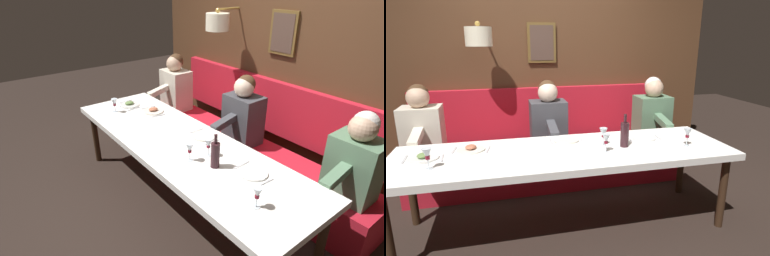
{
  "view_description": "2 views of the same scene",
  "coord_description": "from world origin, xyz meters",
  "views": [
    {
      "loc": [
        -1.53,
        -2.16,
        2.16
      ],
      "look_at": [
        0.05,
        -0.12,
        0.92
      ],
      "focal_mm": 29.05,
      "sensor_mm": 36.0,
      "label": 1
    },
    {
      "loc": [
        -2.58,
        0.52,
        1.69
      ],
      "look_at": [
        0.05,
        -0.12,
        0.92
      ],
      "focal_mm": 29.89,
      "sensor_mm": 36.0,
      "label": 2
    }
  ],
  "objects": [
    {
      "name": "wine_glass_1",
      "position": [
        0.05,
        -0.36,
        0.86
      ],
      "size": [
        0.07,
        0.07,
        0.16
      ],
      "color": "silver",
      "rests_on": "dining_table"
    },
    {
      "name": "wine_glass_3",
      "position": [
        -0.14,
        -1.09,
        0.86
      ],
      "size": [
        0.07,
        0.07,
        0.16
      ],
      "color": "silver",
      "rests_on": "dining_table"
    },
    {
      "name": "place_setting_1",
      "position": [
        0.15,
        -0.8,
        0.75
      ],
      "size": [
        0.24,
        0.31,
        0.01
      ],
      "color": "white",
      "rests_on": "dining_table"
    },
    {
      "name": "place_setting_2",
      "position": [
        0.25,
        -0.06,
        0.75
      ],
      "size": [
        0.24,
        0.31,
        0.01
      ],
      "color": "silver",
      "rests_on": "dining_table"
    },
    {
      "name": "place_setting_3",
      "position": [
        0.19,
        0.81,
        0.75
      ],
      "size": [
        0.24,
        0.33,
        0.05
      ],
      "color": "silver",
      "rests_on": "dining_table"
    },
    {
      "name": "back_wall_panel",
      "position": [
        1.46,
        0.01,
        1.36
      ],
      "size": [
        0.59,
        4.34,
        2.9
      ],
      "color": "#51331E",
      "rests_on": "ground_plane"
    },
    {
      "name": "dining_table",
      "position": [
        0.0,
        0.0,
        0.68
      ],
      "size": [
        0.9,
        2.94,
        0.74
      ],
      "color": "white",
      "rests_on": "ground_plane"
    },
    {
      "name": "wine_bottle",
      "position": [
        -0.03,
        -0.53,
        0.86
      ],
      "size": [
        0.08,
        0.08,
        0.3
      ],
      "color": "#33191E",
      "rests_on": "dining_table"
    },
    {
      "name": "ground_plane",
      "position": [
        0.0,
        0.0,
        0.0
      ],
      "size": [
        12.0,
        12.0,
        0.0
      ],
      "primitive_type": "plane",
      "color": "black"
    },
    {
      "name": "wine_glass_0",
      "position": [
        -0.13,
        -0.32,
        0.86
      ],
      "size": [
        0.07,
        0.07,
        0.16
      ],
      "color": "silver",
      "rests_on": "dining_table"
    },
    {
      "name": "place_setting_0",
      "position": [
        0.06,
        1.17,
        0.75
      ],
      "size": [
        0.24,
        0.32,
        0.05
      ],
      "color": "silver",
      "rests_on": "dining_table"
    },
    {
      "name": "wine_glass_2",
      "position": [
        -0.17,
        1.08,
        0.86
      ],
      "size": [
        0.07,
        0.07,
        0.16
      ],
      "color": "silver",
      "rests_on": "dining_table"
    },
    {
      "name": "banquette_bench",
      "position": [
        0.89,
        0.0,
        0.23
      ],
      "size": [
        0.52,
        3.14,
        0.45
      ],
      "primitive_type": "cube",
      "color": "red",
      "rests_on": "ground_plane"
    },
    {
      "name": "diner_near",
      "position": [
        0.88,
        0.02,
        0.82
      ],
      "size": [
        0.6,
        0.4,
        0.79
      ],
      "color": "#3D3D42",
      "rests_on": "banquette_bench"
    },
    {
      "name": "diner_nearest",
      "position": [
        0.88,
        -1.25,
        0.82
      ],
      "size": [
        0.6,
        0.4,
        0.79
      ],
      "color": "#567A5B",
      "rests_on": "banquette_bench"
    },
    {
      "name": "diner_middle",
      "position": [
        0.88,
        1.34,
        0.82
      ],
      "size": [
        0.6,
        0.4,
        0.79
      ],
      "color": "beige",
      "rests_on": "banquette_bench"
    }
  ]
}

